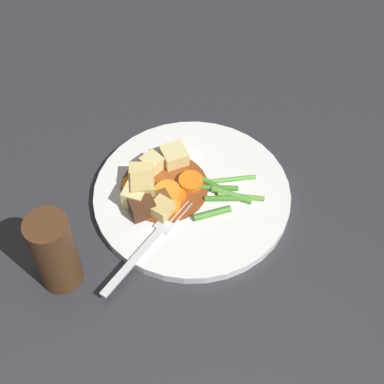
{
  "coord_description": "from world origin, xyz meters",
  "views": [
    {
      "loc": [
        0.06,
        0.48,
        0.64
      ],
      "look_at": [
        0.0,
        0.0,
        0.01
      ],
      "focal_mm": 54.54,
      "sensor_mm": 36.0,
      "label": 1
    }
  ],
  "objects_px": {
    "dinner_plate": "(192,195)",
    "potato_chunk_1": "(135,197)",
    "potato_chunk_3": "(152,164)",
    "meat_chunk_1": "(141,205)",
    "carrot_slice_1": "(130,185)",
    "meat_chunk_0": "(158,202)",
    "pepper_mill": "(54,252)",
    "carrot_slice_2": "(192,182)",
    "potato_chunk_5": "(174,156)",
    "fork": "(150,242)",
    "potato_chunk_4": "(141,178)",
    "carrot_slice_3": "(177,196)",
    "carrot_slice_4": "(167,190)",
    "carrot_slice_0": "(171,206)",
    "potato_chunk_2": "(143,191)",
    "potato_chunk_0": "(162,209)"
  },
  "relations": [
    {
      "from": "dinner_plate",
      "to": "potato_chunk_1",
      "type": "height_order",
      "value": "potato_chunk_1"
    },
    {
      "from": "potato_chunk_3",
      "to": "meat_chunk_1",
      "type": "xyz_separation_m",
      "value": [
        0.02,
        0.07,
        0.0
      ]
    },
    {
      "from": "carrot_slice_1",
      "to": "potato_chunk_3",
      "type": "xyz_separation_m",
      "value": [
        -0.03,
        -0.03,
        0.01
      ]
    },
    {
      "from": "meat_chunk_0",
      "to": "pepper_mill",
      "type": "relative_size",
      "value": 0.26
    },
    {
      "from": "carrot_slice_2",
      "to": "potato_chunk_5",
      "type": "relative_size",
      "value": 0.99
    },
    {
      "from": "carrot_slice_2",
      "to": "potato_chunk_5",
      "type": "height_order",
      "value": "potato_chunk_5"
    },
    {
      "from": "fork",
      "to": "potato_chunk_4",
      "type": "bearing_deg",
      "value": -88.09
    },
    {
      "from": "meat_chunk_1",
      "to": "pepper_mill",
      "type": "xyz_separation_m",
      "value": [
        0.11,
        0.08,
        0.03
      ]
    },
    {
      "from": "carrot_slice_3",
      "to": "carrot_slice_4",
      "type": "distance_m",
      "value": 0.02
    },
    {
      "from": "meat_chunk_1",
      "to": "potato_chunk_4",
      "type": "bearing_deg",
      "value": -95.06
    },
    {
      "from": "carrot_slice_0",
      "to": "carrot_slice_3",
      "type": "height_order",
      "value": "same"
    },
    {
      "from": "potato_chunk_4",
      "to": "potato_chunk_5",
      "type": "bearing_deg",
      "value": -142.94
    },
    {
      "from": "potato_chunk_4",
      "to": "meat_chunk_1",
      "type": "xyz_separation_m",
      "value": [
        0.0,
        0.04,
        -0.0
      ]
    },
    {
      "from": "potato_chunk_2",
      "to": "pepper_mill",
      "type": "relative_size",
      "value": 0.3
    },
    {
      "from": "carrot_slice_0",
      "to": "potato_chunk_5",
      "type": "relative_size",
      "value": 0.72
    },
    {
      "from": "potato_chunk_3",
      "to": "potato_chunk_4",
      "type": "relative_size",
      "value": 0.74
    },
    {
      "from": "carrot_slice_0",
      "to": "pepper_mill",
      "type": "relative_size",
      "value": 0.21
    },
    {
      "from": "carrot_slice_4",
      "to": "potato_chunk_5",
      "type": "relative_size",
      "value": 1.05
    },
    {
      "from": "carrot_slice_2",
      "to": "carrot_slice_3",
      "type": "xyz_separation_m",
      "value": [
        0.02,
        0.02,
        -0.0
      ]
    },
    {
      "from": "carrot_slice_1",
      "to": "fork",
      "type": "bearing_deg",
      "value": 101.42
    },
    {
      "from": "carrot_slice_1",
      "to": "fork",
      "type": "xyz_separation_m",
      "value": [
        -0.02,
        0.09,
        -0.0
      ]
    },
    {
      "from": "carrot_slice_1",
      "to": "carrot_slice_0",
      "type": "bearing_deg",
      "value": 140.1
    },
    {
      "from": "potato_chunk_0",
      "to": "meat_chunk_0",
      "type": "bearing_deg",
      "value": -77.49
    },
    {
      "from": "carrot_slice_2",
      "to": "meat_chunk_1",
      "type": "relative_size",
      "value": 1.04
    },
    {
      "from": "potato_chunk_1",
      "to": "potato_chunk_5",
      "type": "relative_size",
      "value": 0.9
    },
    {
      "from": "carrot_slice_0",
      "to": "meat_chunk_0",
      "type": "bearing_deg",
      "value": -17.36
    },
    {
      "from": "carrot_slice_3",
      "to": "potato_chunk_5",
      "type": "relative_size",
      "value": 0.77
    },
    {
      "from": "pepper_mill",
      "to": "potato_chunk_0",
      "type": "bearing_deg",
      "value": -152.08
    },
    {
      "from": "potato_chunk_4",
      "to": "potato_chunk_5",
      "type": "relative_size",
      "value": 1.03
    },
    {
      "from": "meat_chunk_0",
      "to": "carrot_slice_1",
      "type": "bearing_deg",
      "value": -47.15
    },
    {
      "from": "fork",
      "to": "pepper_mill",
      "type": "xyz_separation_m",
      "value": [
        0.11,
        0.03,
        0.04
      ]
    },
    {
      "from": "carrot_slice_0",
      "to": "potato_chunk_4",
      "type": "distance_m",
      "value": 0.06
    },
    {
      "from": "carrot_slice_0",
      "to": "potato_chunk_2",
      "type": "bearing_deg",
      "value": -29.93
    },
    {
      "from": "carrot_slice_0",
      "to": "meat_chunk_1",
      "type": "height_order",
      "value": "meat_chunk_1"
    },
    {
      "from": "potato_chunk_5",
      "to": "potato_chunk_1",
      "type": "bearing_deg",
      "value": 49.0
    },
    {
      "from": "potato_chunk_4",
      "to": "fork",
      "type": "bearing_deg",
      "value": 91.91
    },
    {
      "from": "carrot_slice_1",
      "to": "carrot_slice_3",
      "type": "height_order",
      "value": "same"
    },
    {
      "from": "fork",
      "to": "potato_chunk_2",
      "type": "bearing_deg",
      "value": -88.11
    },
    {
      "from": "carrot_slice_2",
      "to": "potato_chunk_4",
      "type": "relative_size",
      "value": 0.96
    },
    {
      "from": "carrot_slice_1",
      "to": "potato_chunk_2",
      "type": "bearing_deg",
      "value": 125.94
    },
    {
      "from": "pepper_mill",
      "to": "carrot_slice_2",
      "type": "bearing_deg",
      "value": -147.06
    },
    {
      "from": "carrot_slice_3",
      "to": "potato_chunk_2",
      "type": "bearing_deg",
      "value": -5.51
    },
    {
      "from": "carrot_slice_4",
      "to": "potato_chunk_4",
      "type": "bearing_deg",
      "value": -28.0
    },
    {
      "from": "dinner_plate",
      "to": "potato_chunk_3",
      "type": "height_order",
      "value": "potato_chunk_3"
    },
    {
      "from": "potato_chunk_4",
      "to": "meat_chunk_0",
      "type": "height_order",
      "value": "potato_chunk_4"
    },
    {
      "from": "potato_chunk_1",
      "to": "potato_chunk_5",
      "type": "distance_m",
      "value": 0.09
    },
    {
      "from": "potato_chunk_1",
      "to": "meat_chunk_1",
      "type": "height_order",
      "value": "potato_chunk_1"
    },
    {
      "from": "dinner_plate",
      "to": "fork",
      "type": "distance_m",
      "value": 0.1
    },
    {
      "from": "potato_chunk_3",
      "to": "fork",
      "type": "xyz_separation_m",
      "value": [
        0.01,
        0.12,
        -0.01
      ]
    },
    {
      "from": "carrot_slice_0",
      "to": "carrot_slice_4",
      "type": "xyz_separation_m",
      "value": [
        0.0,
        -0.03,
        0.0
      ]
    }
  ]
}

